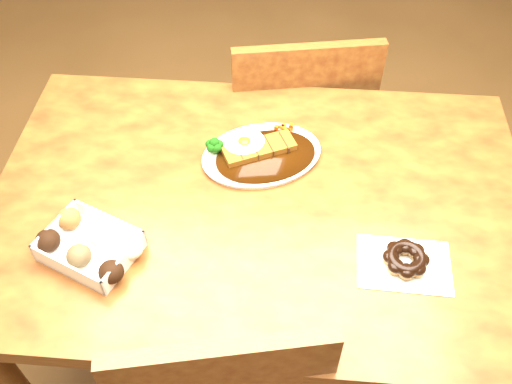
# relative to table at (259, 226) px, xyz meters

# --- Properties ---
(ground) EXTENTS (6.00, 6.00, 0.00)m
(ground) POSITION_rel_table_xyz_m (0.00, 0.00, -0.65)
(ground) COLOR brown
(ground) RESTS_ON ground
(table) EXTENTS (1.20, 0.80, 0.75)m
(table) POSITION_rel_table_xyz_m (0.00, 0.00, 0.00)
(table) COLOR #4F200F
(table) RESTS_ON ground
(chair_far) EXTENTS (0.49, 0.49, 0.87)m
(chair_far) POSITION_rel_table_xyz_m (0.07, 0.54, -0.17)
(chair_far) COLOR #4F200F
(chair_far) RESTS_ON ground
(katsu_curry_plate) EXTENTS (0.33, 0.29, 0.06)m
(katsu_curry_plate) POSITION_rel_table_xyz_m (-0.01, 0.13, 0.11)
(katsu_curry_plate) COLOR white
(katsu_curry_plate) RESTS_ON table
(donut_box) EXTENTS (0.22, 0.20, 0.05)m
(donut_box) POSITION_rel_table_xyz_m (-0.33, -0.17, 0.12)
(donut_box) COLOR white
(donut_box) RESTS_ON table
(pon_de_ring) EXTENTS (0.19, 0.14, 0.04)m
(pon_de_ring) POSITION_rel_table_xyz_m (0.30, -0.15, 0.12)
(pon_de_ring) COLOR silver
(pon_de_ring) RESTS_ON table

